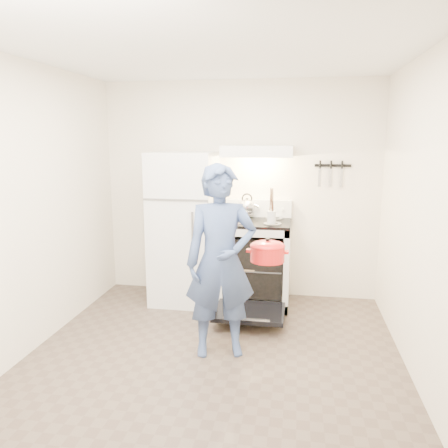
{
  "coord_description": "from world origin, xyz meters",
  "views": [
    {
      "loc": [
        0.67,
        -3.25,
        1.85
      ],
      "look_at": [
        -0.05,
        1.0,
        1.0
      ],
      "focal_mm": 35.0,
      "sensor_mm": 36.0,
      "label": 1
    }
  ],
  "objects": [
    {
      "name": "floor",
      "position": [
        0.0,
        0.0,
        0.0
      ],
      "size": [
        3.6,
        3.6,
        0.0
      ],
      "primitive_type": "plane",
      "color": "#4D4136",
      "rests_on": "ground"
    },
    {
      "name": "range_hood",
      "position": [
        0.23,
        1.55,
        1.71
      ],
      "size": [
        0.76,
        0.5,
        0.12
      ],
      "primitive_type": "cube",
      "color": "silver",
      "rests_on": "back_wall"
    },
    {
      "name": "back_wall",
      "position": [
        0.0,
        1.8,
        1.25
      ],
      "size": [
        3.2,
        0.02,
        2.5
      ],
      "primitive_type": "cube",
      "color": "beige",
      "rests_on": "ground"
    },
    {
      "name": "oven_rack",
      "position": [
        0.23,
        1.48,
        0.44
      ],
      "size": [
        0.6,
        0.52,
        0.01
      ],
      "primitive_type": "cube",
      "color": "slate",
      "rests_on": "stove_body"
    },
    {
      "name": "knife_strip",
      "position": [
        1.05,
        1.79,
        1.55
      ],
      "size": [
        0.4,
        0.02,
        0.03
      ],
      "primitive_type": "cube",
      "color": "black",
      "rests_on": "back_wall"
    },
    {
      "name": "pizza_stone",
      "position": [
        0.16,
        1.38,
        0.45
      ],
      "size": [
        0.34,
        0.34,
        0.02
      ],
      "primitive_type": "cylinder",
      "color": "#917552",
      "rests_on": "oven_rack"
    },
    {
      "name": "utensil_jar",
      "position": [
        0.41,
        1.22,
        1.05
      ],
      "size": [
        0.1,
        0.1,
        0.13
      ],
      "primitive_type": "cylinder",
      "rotation": [
        0.0,
        0.0,
        -0.15
      ],
      "color": "silver",
      "rests_on": "cooktop"
    },
    {
      "name": "oven_door",
      "position": [
        0.23,
        0.88,
        0.12
      ],
      "size": [
        0.7,
        0.54,
        0.04
      ],
      "primitive_type": "cube",
      "color": "black",
      "rests_on": "floor"
    },
    {
      "name": "dutch_oven",
      "position": [
        0.42,
        0.54,
        0.84
      ],
      "size": [
        0.38,
        0.31,
        0.24
      ],
      "primitive_type": null,
      "color": "red",
      "rests_on": "person"
    },
    {
      "name": "backsplash",
      "position": [
        0.23,
        1.76,
        1.05
      ],
      "size": [
        0.76,
        0.07,
        0.2
      ],
      "primitive_type": "cube",
      "color": "silver",
      "rests_on": "cooktop"
    },
    {
      "name": "tea_kettle",
      "position": [
        0.1,
        1.7,
        1.09
      ],
      "size": [
        0.23,
        0.19,
        0.28
      ],
      "primitive_type": null,
      "color": "#B6B6BB",
      "rests_on": "cooktop"
    },
    {
      "name": "cooktop",
      "position": [
        0.23,
        1.48,
        0.94
      ],
      "size": [
        0.76,
        0.65,
        0.03
      ],
      "primitive_type": "cube",
      "color": "black",
      "rests_on": "stove_body"
    },
    {
      "name": "person",
      "position": [
        0.05,
        0.25,
        0.83
      ],
      "size": [
        0.69,
        0.54,
        1.65
      ],
      "primitive_type": "imported",
      "rotation": [
        0.0,
        0.0,
        0.27
      ],
      "color": "navy",
      "rests_on": "floor"
    },
    {
      "name": "stove_body",
      "position": [
        0.23,
        1.48,
        0.46
      ],
      "size": [
        0.76,
        0.65,
        0.92
      ],
      "primitive_type": "cube",
      "color": "silver",
      "rests_on": "floor"
    },
    {
      "name": "refrigerator",
      "position": [
        -0.58,
        1.45,
        0.85
      ],
      "size": [
        0.7,
        0.7,
        1.7
      ],
      "primitive_type": "cube",
      "color": "silver",
      "rests_on": "floor"
    }
  ]
}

